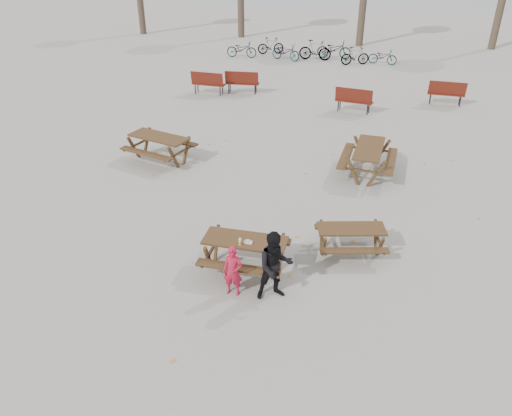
% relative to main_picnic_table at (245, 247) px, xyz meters
% --- Properties ---
extents(ground, '(80.00, 80.00, 0.00)m').
position_rel_main_picnic_table_xyz_m(ground, '(0.00, 0.00, -0.59)').
color(ground, gray).
rests_on(ground, ground).
extents(main_picnic_table, '(1.80, 1.45, 0.78)m').
position_rel_main_picnic_table_xyz_m(main_picnic_table, '(0.00, 0.00, 0.00)').
color(main_picnic_table, '#352113').
rests_on(main_picnic_table, ground).
extents(food_tray, '(0.18, 0.11, 0.03)m').
position_rel_main_picnic_table_xyz_m(food_tray, '(0.10, -0.12, 0.21)').
color(food_tray, white).
rests_on(food_tray, main_picnic_table).
extents(bread_roll, '(0.14, 0.06, 0.05)m').
position_rel_main_picnic_table_xyz_m(bread_roll, '(0.10, -0.12, 0.25)').
color(bread_roll, tan).
rests_on(bread_roll, food_tray).
extents(soda_bottle, '(0.07, 0.07, 0.17)m').
position_rel_main_picnic_table_xyz_m(soda_bottle, '(-0.05, -0.23, 0.26)').
color(soda_bottle, silver).
rests_on(soda_bottle, main_picnic_table).
extents(child, '(0.41, 0.28, 1.12)m').
position_rel_main_picnic_table_xyz_m(child, '(-0.03, -0.88, -0.03)').
color(child, '#B81735').
rests_on(child, ground).
extents(adult, '(0.92, 0.84, 1.52)m').
position_rel_main_picnic_table_xyz_m(adult, '(0.82, -0.77, 0.17)').
color(adult, black).
rests_on(adult, ground).
extents(picnic_table_east, '(1.80, 1.58, 0.66)m').
position_rel_main_picnic_table_xyz_m(picnic_table_east, '(2.19, 1.20, -0.26)').
color(picnic_table_east, '#352113').
rests_on(picnic_table_east, ground).
extents(picnic_table_north, '(2.31, 2.05, 0.84)m').
position_rel_main_picnic_table_xyz_m(picnic_table_north, '(-4.16, 5.02, -0.17)').
color(picnic_table_north, '#352113').
rests_on(picnic_table_north, ground).
extents(picnic_table_far, '(1.76, 2.12, 0.87)m').
position_rel_main_picnic_table_xyz_m(picnic_table_far, '(2.38, 5.60, -0.15)').
color(picnic_table_far, '#352113').
rests_on(picnic_table_far, ground).
extents(park_bench_row, '(11.81, 2.58, 1.03)m').
position_rel_main_picnic_table_xyz_m(park_bench_row, '(-0.41, 12.49, -0.07)').
color(park_bench_row, maroon).
rests_on(park_bench_row, ground).
extents(bicycle_row, '(9.60, 2.57, 1.09)m').
position_rel_main_picnic_table_xyz_m(bicycle_row, '(-1.54, 20.07, -0.11)').
color(bicycle_row, black).
rests_on(bicycle_row, ground).
extents(fallen_leaves, '(11.00, 11.00, 0.01)m').
position_rel_main_picnic_table_xyz_m(fallen_leaves, '(0.50, 2.50, -0.58)').
color(fallen_leaves, '#C0802E').
rests_on(fallen_leaves, ground).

